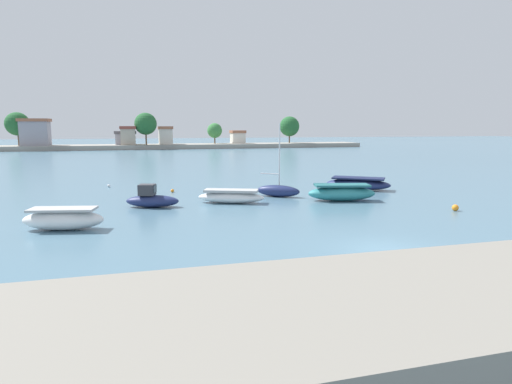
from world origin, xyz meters
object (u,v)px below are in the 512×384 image
at_px(moored_boat_0, 63,219).
at_px(moored_boat_1, 152,199).
at_px(mooring_buoy_0, 109,186).
at_px(mooring_buoy_1, 172,191).
at_px(mooring_buoy_2, 455,208).
at_px(moored_boat_5, 358,184).
at_px(moored_boat_4, 342,193).
at_px(moored_boat_2, 231,197).
at_px(moored_boat_3, 278,190).

bearing_deg(moored_boat_0, moored_boat_1, 60.79).
bearing_deg(moored_boat_1, mooring_buoy_0, 123.85).
height_order(mooring_buoy_1, mooring_buoy_2, mooring_buoy_2).
bearing_deg(mooring_buoy_0, mooring_buoy_2, -38.24).
bearing_deg(moored_boat_5, mooring_buoy_1, -154.79).
bearing_deg(moored_boat_4, mooring_buoy_1, 161.07).
height_order(moored_boat_0, moored_boat_2, moored_boat_0).
bearing_deg(moored_boat_4, moored_boat_2, -175.20).
height_order(moored_boat_1, moored_boat_5, moored_boat_1).
bearing_deg(moored_boat_2, moored_boat_3, 44.45).
height_order(moored_boat_1, mooring_buoy_0, moored_boat_1).
height_order(moored_boat_2, mooring_buoy_1, moored_boat_2).
bearing_deg(moored_boat_5, mooring_buoy_0, -164.49).
bearing_deg(mooring_buoy_2, mooring_buoy_0, 141.76).
bearing_deg(mooring_buoy_2, moored_boat_3, 137.60).
bearing_deg(mooring_buoy_0, moored_boat_2, -50.54).
height_order(moored_boat_4, moored_boat_5, moored_boat_4).
xyz_separation_m(moored_boat_0, moored_boat_5, (22.74, 9.29, -0.05)).
xyz_separation_m(moored_boat_4, mooring_buoy_2, (5.46, -5.64, -0.39)).
xyz_separation_m(moored_boat_1, mooring_buoy_1, (1.90, 6.51, -0.40)).
height_order(moored_boat_3, mooring_buoy_2, moored_boat_3).
bearing_deg(moored_boat_2, moored_boat_4, 12.80).
height_order(moored_boat_1, mooring_buoy_1, moored_boat_1).
distance_m(moored_boat_1, moored_boat_4, 13.95).
bearing_deg(moored_boat_4, moored_boat_1, -171.09).
bearing_deg(moored_boat_3, moored_boat_5, 48.05).
distance_m(moored_boat_2, mooring_buoy_0, 14.48).
bearing_deg(mooring_buoy_2, moored_boat_2, 153.35).
xyz_separation_m(moored_boat_5, mooring_buoy_1, (-16.02, 2.76, -0.38)).
relative_size(moored_boat_4, mooring_buoy_2, 12.36).
distance_m(moored_boat_1, mooring_buoy_0, 11.88).
bearing_deg(moored_boat_5, moored_boat_2, -128.70).
relative_size(moored_boat_3, moored_boat_4, 1.08).
distance_m(moored_boat_3, mooring_buoy_0, 16.37).
relative_size(mooring_buoy_0, mooring_buoy_2, 0.60).
distance_m(moored_boat_0, moored_boat_5, 24.56).
bearing_deg(mooring_buoy_1, moored_boat_0, -119.15).
bearing_deg(mooring_buoy_1, moored_boat_5, -9.77).
relative_size(moored_boat_5, mooring_buoy_2, 13.42).
distance_m(moored_boat_1, mooring_buoy_2, 20.50).
bearing_deg(mooring_buoy_0, moored_boat_3, -34.98).
distance_m(moored_boat_1, moored_boat_5, 18.30).
relative_size(moored_boat_5, mooring_buoy_0, 22.33).
height_order(moored_boat_3, moored_boat_5, moored_boat_3).
height_order(moored_boat_5, mooring_buoy_0, moored_boat_5).
height_order(moored_boat_0, moored_boat_4, moored_boat_4).
bearing_deg(mooring_buoy_0, moored_boat_1, -72.66).
distance_m(mooring_buoy_0, mooring_buoy_2, 29.17).
distance_m(moored_boat_1, mooring_buoy_1, 6.79).
bearing_deg(mooring_buoy_1, moored_boat_4, -32.29).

